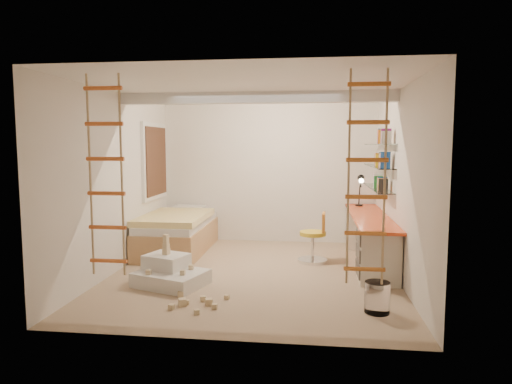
# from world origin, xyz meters

# --- Properties ---
(floor) EXTENTS (4.50, 4.50, 0.00)m
(floor) POSITION_xyz_m (0.00, 0.00, 0.00)
(floor) COLOR tan
(floor) RESTS_ON ground
(ceiling_beam) EXTENTS (4.00, 0.18, 0.16)m
(ceiling_beam) POSITION_xyz_m (0.00, 0.30, 2.52)
(ceiling_beam) COLOR white
(ceiling_beam) RESTS_ON ceiling
(window_frame) EXTENTS (0.06, 1.15, 1.35)m
(window_frame) POSITION_xyz_m (-1.97, 1.50, 1.55)
(window_frame) COLOR white
(window_frame) RESTS_ON wall_left
(window_blind) EXTENTS (0.02, 1.00, 1.20)m
(window_blind) POSITION_xyz_m (-1.93, 1.50, 1.55)
(window_blind) COLOR #4C2D1E
(window_blind) RESTS_ON window_frame
(rope_ladder_left) EXTENTS (0.41, 0.04, 2.13)m
(rope_ladder_left) POSITION_xyz_m (-1.35, -1.75, 1.52)
(rope_ladder_left) COLOR #DD5725
(rope_ladder_left) RESTS_ON ceiling
(rope_ladder_right) EXTENTS (0.41, 0.04, 2.13)m
(rope_ladder_right) POSITION_xyz_m (1.35, -1.75, 1.52)
(rope_ladder_right) COLOR #C06720
(rope_ladder_right) RESTS_ON ceiling
(waste_bin) EXTENTS (0.28, 0.28, 0.35)m
(waste_bin) POSITION_xyz_m (1.55, -1.34, 0.17)
(waste_bin) COLOR white
(waste_bin) RESTS_ON floor
(desk) EXTENTS (0.56, 2.80, 0.75)m
(desk) POSITION_xyz_m (1.72, 0.86, 0.40)
(desk) COLOR #E4491A
(desk) RESTS_ON floor
(shelves) EXTENTS (0.25, 1.80, 0.71)m
(shelves) POSITION_xyz_m (1.87, 1.13, 1.50)
(shelves) COLOR white
(shelves) RESTS_ON wall_right
(bed) EXTENTS (1.02, 2.00, 0.69)m
(bed) POSITION_xyz_m (-1.48, 1.23, 0.33)
(bed) COLOR #AD7F51
(bed) RESTS_ON floor
(task_lamp) EXTENTS (0.14, 0.36, 0.57)m
(task_lamp) POSITION_xyz_m (1.67, 1.82, 1.14)
(task_lamp) COLOR black
(task_lamp) RESTS_ON desk
(swivel_chair) EXTENTS (0.50, 0.50, 0.79)m
(swivel_chair) POSITION_xyz_m (0.86, 0.76, 0.29)
(swivel_chair) COLOR gold
(swivel_chair) RESTS_ON floor
(play_platform) EXTENTS (1.02, 0.91, 0.38)m
(play_platform) POSITION_xyz_m (-1.04, -0.63, 0.15)
(play_platform) COLOR silver
(play_platform) RESTS_ON floor
(toy_blocks) EXTENTS (1.13, 1.19, 0.65)m
(toy_blocks) POSITION_xyz_m (-0.71, -1.06, 0.18)
(toy_blocks) COLOR #CCB284
(toy_blocks) RESTS_ON floor
(books) EXTENTS (0.14, 0.70, 0.92)m
(books) POSITION_xyz_m (1.87, 1.13, 1.60)
(books) COLOR #262626
(books) RESTS_ON shelves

